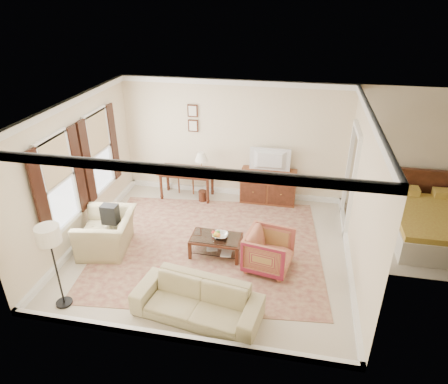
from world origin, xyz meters
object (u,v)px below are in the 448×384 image
(writing_desk, at_px, (187,174))
(club_armchair, at_px, (106,227))
(sideboard, at_px, (268,186))
(striped_armchair, at_px, (269,249))
(sofa, at_px, (197,296))
(coffee_table, at_px, (216,241))
(tv, at_px, (270,154))

(writing_desk, distance_m, club_armchair, 2.67)
(club_armchair, bearing_deg, sideboard, 122.55)
(striped_armchair, distance_m, sofa, 1.77)
(writing_desk, bearing_deg, striped_armchair, -47.41)
(writing_desk, bearing_deg, sofa, -71.85)
(striped_armchair, height_order, club_armchair, club_armchair)
(coffee_table, bearing_deg, striped_armchair, -12.00)
(writing_desk, xyz_separation_m, striped_armchair, (2.29, -2.49, -0.20))
(coffee_table, distance_m, club_armchair, 2.21)
(writing_desk, height_order, club_armchair, club_armchair)
(tv, bearing_deg, striped_armchair, 95.87)
(club_armchair, bearing_deg, sofa, 47.92)
(striped_armchair, bearing_deg, coffee_table, 88.39)
(tv, distance_m, sofa, 4.24)
(coffee_table, height_order, club_armchair, club_armchair)
(writing_desk, height_order, sofa, sofa)
(writing_desk, bearing_deg, sideboard, 4.24)
(coffee_table, bearing_deg, tv, 71.92)
(tv, xyz_separation_m, coffee_table, (-0.78, -2.40, -0.96))
(coffee_table, xyz_separation_m, club_armchair, (-2.19, -0.22, 0.19))
(tv, relative_size, sofa, 0.45)
(club_armchair, relative_size, sofa, 0.57)
(sideboard, bearing_deg, striped_armchair, -84.17)
(writing_desk, height_order, sideboard, sideboard)
(writing_desk, relative_size, tv, 1.46)
(sideboard, relative_size, coffee_table, 1.34)
(writing_desk, xyz_separation_m, sideboard, (2.02, 0.15, -0.21))
(striped_armchair, bearing_deg, writing_desk, 52.97)
(coffee_table, bearing_deg, writing_desk, 118.62)
(writing_desk, bearing_deg, coffee_table, -61.38)
(sideboard, height_order, coffee_table, sideboard)
(sideboard, relative_size, striped_armchair, 1.58)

